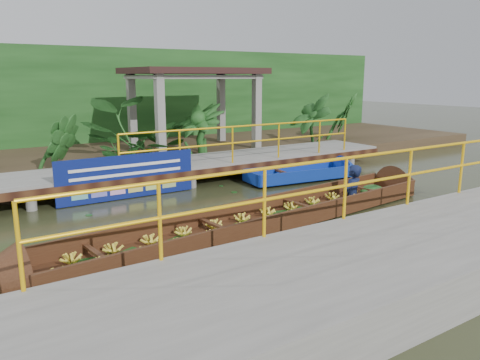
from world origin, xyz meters
TOP-DOWN VIEW (x-y plane):
  - ground at (0.00, 0.00)m, footprint 80.00×80.00m
  - land_strip at (0.00, 7.50)m, footprint 30.00×8.00m
  - far_dock at (0.02, 3.43)m, footprint 16.00×2.06m
  - near_dock at (1.00, -4.20)m, footprint 18.00×2.40m
  - pavilion at (3.00, 6.30)m, footprint 4.40×3.00m
  - foliage_backdrop at (0.00, 10.00)m, footprint 30.00×0.80m
  - vendor_boat at (0.86, -1.03)m, footprint 11.17×2.20m
  - moored_blue_boat at (4.88, 1.68)m, footprint 3.81×1.36m
  - blue_banner at (-0.83, 2.48)m, footprint 3.40×0.04m
  - tropical_plants at (2.25, 5.30)m, footprint 14.55×1.55m

SIDE VIEW (x-z plane):
  - ground at x=0.00m, z-range 0.00..0.00m
  - moored_blue_boat at x=4.88m, z-range -0.29..0.60m
  - vendor_boat at x=0.86m, z-range -0.85..1.26m
  - land_strip at x=0.00m, z-range 0.00..0.45m
  - near_dock at x=1.00m, z-range -0.56..1.16m
  - far_dock at x=0.02m, z-range -0.35..1.30m
  - blue_banner at x=-0.83m, z-range 0.02..1.09m
  - tropical_plants at x=2.25m, z-range 0.45..2.39m
  - foliage_backdrop at x=0.00m, z-range 0.00..4.00m
  - pavilion at x=3.00m, z-range 1.32..4.32m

